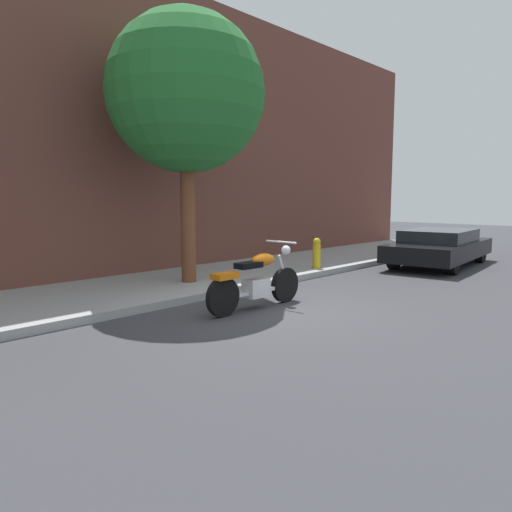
% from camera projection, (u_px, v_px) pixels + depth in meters
% --- Properties ---
extents(ground_plane, '(60.00, 60.00, 0.00)m').
position_uv_depth(ground_plane, '(270.00, 310.00, 8.19)').
color(ground_plane, '#38383D').
extents(sidewalk, '(25.46, 3.05, 0.14)m').
position_uv_depth(sidewalk, '(168.00, 285.00, 10.16)').
color(sidewalk, '#989898').
rests_on(sidewalk, ground).
extents(building_facade, '(25.46, 0.50, 7.01)m').
position_uv_depth(building_facade, '(119.00, 128.00, 10.95)').
color(building_facade, brown).
rests_on(building_facade, ground).
extents(motorcycle, '(2.18, 0.70, 1.14)m').
position_uv_depth(motorcycle, '(256.00, 282.00, 8.19)').
color(motorcycle, black).
rests_on(motorcycle, ground).
extents(parked_car_black, '(4.60, 2.25, 1.03)m').
position_uv_depth(parked_car_black, '(439.00, 246.00, 13.42)').
color(parked_car_black, black).
rests_on(parked_car_black, ground).
extents(street_tree, '(3.23, 3.23, 5.65)m').
position_uv_depth(street_tree, '(186.00, 94.00, 9.66)').
color(street_tree, brown).
rests_on(street_tree, ground).
extents(fire_hydrant, '(0.20, 0.20, 0.91)m').
position_uv_depth(fire_hydrant, '(317.00, 255.00, 12.10)').
color(fire_hydrant, gold).
rests_on(fire_hydrant, ground).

